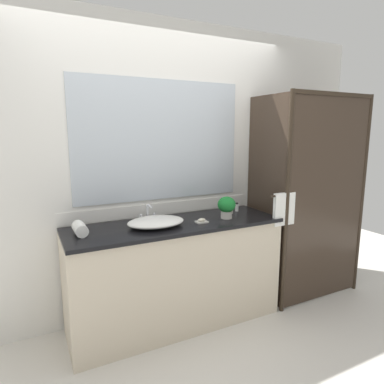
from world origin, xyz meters
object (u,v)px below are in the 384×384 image
(sink_basin, at_px, (156,222))
(faucet, at_px, (148,215))
(soap_dish, at_px, (202,221))
(amenity_bottle_conditioner, at_px, (237,207))
(potted_plant, at_px, (227,206))
(rolled_towel_near_edge, at_px, (80,229))
(amenity_bottle_shampoo, at_px, (231,209))

(sink_basin, xyz_separation_m, faucet, (-0.00, 0.19, 0.01))
(soap_dish, bearing_deg, amenity_bottle_conditioner, 22.45)
(sink_basin, xyz_separation_m, potted_plant, (0.64, -0.05, 0.07))
(amenity_bottle_conditioner, bearing_deg, rolled_towel_near_edge, -176.30)
(faucet, bearing_deg, potted_plant, -20.38)
(potted_plant, relative_size, amenity_bottle_conditioner, 2.33)
(amenity_bottle_conditioner, bearing_deg, faucet, 176.11)
(soap_dish, height_order, amenity_bottle_shampoo, amenity_bottle_shampoo)
(amenity_bottle_shampoo, bearing_deg, faucet, 171.76)
(sink_basin, distance_m, soap_dish, 0.39)
(sink_basin, height_order, rolled_towel_near_edge, rolled_towel_near_edge)
(faucet, height_order, amenity_bottle_conditioner, faucet)
(faucet, bearing_deg, soap_dish, -34.74)
(soap_dish, height_order, amenity_bottle_conditioner, amenity_bottle_conditioner)
(potted_plant, bearing_deg, sink_basin, 175.72)
(amenity_bottle_shampoo, relative_size, amenity_bottle_conditioner, 1.10)
(soap_dish, bearing_deg, potted_plant, 5.51)
(potted_plant, distance_m, rolled_towel_near_edge, 1.22)
(sink_basin, height_order, faucet, faucet)
(sink_basin, relative_size, rolled_towel_near_edge, 2.51)
(sink_basin, bearing_deg, amenity_bottle_shampoo, 5.74)
(sink_basin, relative_size, faucet, 2.73)
(faucet, xyz_separation_m, amenity_bottle_conditioner, (0.87, -0.06, -0.01))
(soap_dish, relative_size, amenity_bottle_shampoo, 1.10)
(soap_dish, distance_m, amenity_bottle_shampoo, 0.42)
(rolled_towel_near_edge, bearing_deg, potted_plant, -3.96)
(soap_dish, bearing_deg, amenity_bottle_shampoo, 20.90)
(potted_plant, xyz_separation_m, amenity_bottle_conditioner, (0.23, 0.18, -0.07))
(faucet, xyz_separation_m, rolled_towel_near_edge, (-0.58, -0.15, -0.00))
(rolled_towel_near_edge, bearing_deg, amenity_bottle_shampoo, 1.74)
(faucet, relative_size, soap_dish, 1.70)
(amenity_bottle_shampoo, xyz_separation_m, rolled_towel_near_edge, (-1.35, -0.04, 0.00))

